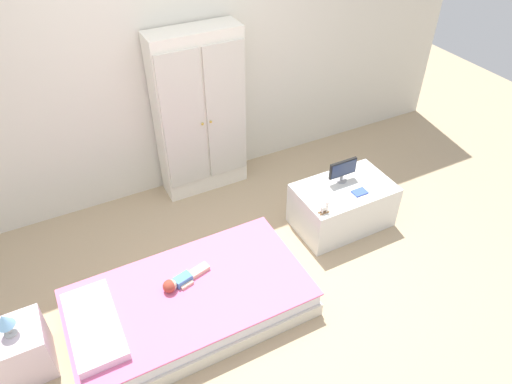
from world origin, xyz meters
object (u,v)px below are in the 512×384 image
at_px(bed, 190,303).
at_px(book_blue, 360,192).
at_px(nightstand, 21,350).
at_px(rocking_horse_toy, 325,208).
at_px(tv_stand, 342,205).
at_px(wardrobe, 200,115).
at_px(table_lamp, 4,322).
at_px(tv_monitor, 343,170).
at_px(doll, 178,282).

bearing_deg(bed, book_blue, 6.60).
bearing_deg(nightstand, rocking_horse_toy, 0.53).
bearing_deg(tv_stand, wardrobe, 128.09).
xyz_separation_m(table_lamp, wardrobe, (1.86, 1.34, 0.29)).
distance_m(tv_monitor, book_blue, 0.25).
xyz_separation_m(wardrobe, book_blue, (0.95, -1.24, -0.37)).
bearing_deg(wardrobe, doll, -119.44).
relative_size(table_lamp, book_blue, 1.47).
xyz_separation_m(bed, nightstand, (-1.15, 0.10, 0.07)).
relative_size(doll, rocking_horse_toy, 3.58).
height_order(wardrobe, tv_stand, wardrobe).
height_order(doll, tv_monitor, tv_monitor).
bearing_deg(book_blue, tv_stand, 118.19).
relative_size(tv_monitor, book_blue, 2.15).
xyz_separation_m(nightstand, table_lamp, (0.00, -0.00, 0.32)).
bearing_deg(table_lamp, wardrobe, 35.74).
distance_m(rocking_horse_toy, book_blue, 0.42).
bearing_deg(book_blue, tv_monitor, 101.35).
distance_m(table_lamp, book_blue, 2.81).
bearing_deg(doll, tv_monitor, 10.56).
relative_size(bed, nightstand, 4.50).
bearing_deg(wardrobe, tv_stand, -51.91).
distance_m(wardrobe, tv_monitor, 1.40).
xyz_separation_m(doll, book_blue, (1.70, 0.10, 0.14)).
xyz_separation_m(doll, wardrobe, (0.76, 1.34, 0.52)).
distance_m(bed, tv_stand, 1.63).
distance_m(nightstand, tv_stand, 2.75).
xyz_separation_m(doll, tv_stand, (1.64, 0.22, -0.07)).
bearing_deg(tv_monitor, bed, -165.99).
height_order(bed, wardrobe, wardrobe).
distance_m(nightstand, book_blue, 2.82).
distance_m(nightstand, tv_monitor, 2.80).
height_order(nightstand, tv_monitor, tv_monitor).
bearing_deg(book_blue, table_lamp, -178.05).
relative_size(tv_stand, tv_monitor, 3.17).
relative_size(nightstand, tv_stand, 0.45).
bearing_deg(table_lamp, tv_monitor, 6.33).
relative_size(nightstand, table_lamp, 2.09).
bearing_deg(doll, bed, -64.24).
bearing_deg(table_lamp, tv_stand, 4.49).
bearing_deg(tv_stand, nightstand, -175.51).
height_order(table_lamp, book_blue, table_lamp).
bearing_deg(tv_monitor, table_lamp, -173.67).
distance_m(nightstand, table_lamp, 0.32).
distance_m(tv_monitor, rocking_horse_toy, 0.47).
relative_size(wardrobe, book_blue, 12.72).
bearing_deg(wardrobe, tv_monitor, -48.84).
height_order(tv_stand, book_blue, book_blue).
distance_m(tv_stand, rocking_horse_toy, 0.48).
distance_m(nightstand, wardrobe, 2.37).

